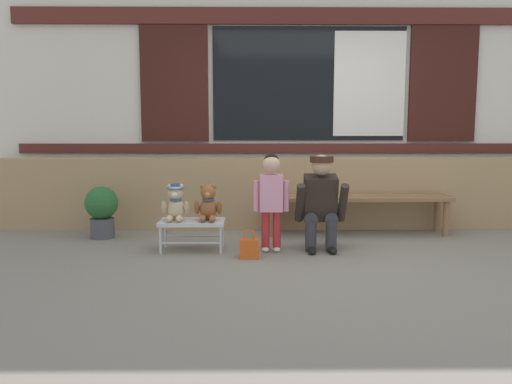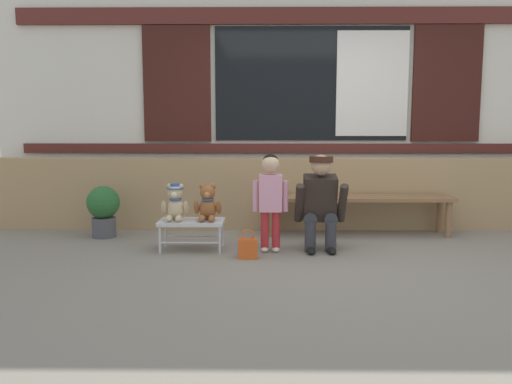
% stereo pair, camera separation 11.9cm
% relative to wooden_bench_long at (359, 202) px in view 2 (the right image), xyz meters
% --- Properties ---
extents(ground_plane, '(60.00, 60.00, 0.00)m').
position_rel_wooden_bench_long_xyz_m(ground_plane, '(-0.48, -1.06, -0.37)').
color(ground_plane, gray).
extents(brick_low_wall, '(7.77, 0.25, 0.85)m').
position_rel_wooden_bench_long_xyz_m(brick_low_wall, '(-0.48, 0.37, 0.05)').
color(brick_low_wall, tan).
rests_on(brick_low_wall, ground).
extents(shop_facade, '(7.93, 0.26, 3.65)m').
position_rel_wooden_bench_long_xyz_m(shop_facade, '(-0.47, 0.88, 1.45)').
color(shop_facade, silver).
rests_on(shop_facade, ground).
extents(wooden_bench_long, '(2.10, 0.40, 0.44)m').
position_rel_wooden_bench_long_xyz_m(wooden_bench_long, '(0.00, 0.00, 0.00)').
color(wooden_bench_long, '#8E6642').
rests_on(wooden_bench_long, ground).
extents(small_display_bench, '(0.64, 0.36, 0.30)m').
position_rel_wooden_bench_long_xyz_m(small_display_bench, '(-1.79, -0.75, -0.11)').
color(small_display_bench, silver).
rests_on(small_display_bench, ground).
extents(teddy_bear_with_hat, '(0.28, 0.27, 0.36)m').
position_rel_wooden_bench_long_xyz_m(teddy_bear_with_hat, '(-1.95, -0.75, 0.10)').
color(teddy_bear_with_hat, '#CCB289').
rests_on(teddy_bear_with_hat, small_display_bench).
extents(teddy_bear_plain, '(0.28, 0.26, 0.36)m').
position_rel_wooden_bench_long_xyz_m(teddy_bear_plain, '(-1.63, -0.75, 0.09)').
color(teddy_bear_plain, '#93562D').
rests_on(teddy_bear_plain, small_display_bench).
extents(child_standing, '(0.35, 0.18, 0.96)m').
position_rel_wooden_bench_long_xyz_m(child_standing, '(-1.01, -0.81, 0.22)').
color(child_standing, '#B7282D').
rests_on(child_standing, ground).
extents(adult_crouching, '(0.50, 0.49, 0.95)m').
position_rel_wooden_bench_long_xyz_m(adult_crouching, '(-0.51, -0.73, 0.11)').
color(adult_crouching, '#333338').
rests_on(adult_crouching, ground).
extents(handbag_on_ground, '(0.18, 0.11, 0.27)m').
position_rel_wooden_bench_long_xyz_m(handbag_on_ground, '(-1.22, -1.07, -0.28)').
color(handbag_on_ground, '#DB561E').
rests_on(handbag_on_ground, ground).
extents(potted_plant, '(0.36, 0.36, 0.57)m').
position_rel_wooden_bench_long_xyz_m(potted_plant, '(-2.85, -0.17, -0.05)').
color(potted_plant, '#4C4C51').
rests_on(potted_plant, ground).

